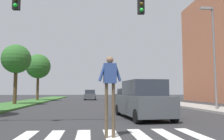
% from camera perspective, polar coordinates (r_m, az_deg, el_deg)
% --- Properties ---
extents(ground_plane, '(140.00, 140.00, 0.00)m').
position_cam_1_polar(ground_plane, '(29.55, -4.33, -8.08)').
color(ground_plane, '#2D2D30').
extents(crosswalk, '(5.85, 2.20, 0.01)m').
position_cam_1_polar(crosswalk, '(7.59, -0.08, -15.96)').
color(crosswalk, silver).
rests_on(crosswalk, ground_plane).
extents(median_strip, '(4.08, 64.00, 0.15)m').
position_cam_1_polar(median_strip, '(28.55, -21.21, -7.68)').
color(median_strip, '#386B2D').
rests_on(median_strip, ground_plane).
extents(tree_far, '(2.95, 2.95, 6.06)m').
position_cam_1_polar(tree_far, '(25.37, -22.77, 2.47)').
color(tree_far, '#4C3823').
rests_on(tree_far, median_strip).
extents(tree_distant, '(3.57, 3.57, 6.73)m').
position_cam_1_polar(tree_distant, '(35.29, -17.92, 0.84)').
color(tree_distant, '#4C3823').
rests_on(tree_distant, median_strip).
extents(sidewalk_right, '(3.00, 64.00, 0.15)m').
position_cam_1_polar(sidewalk_right, '(29.16, 13.61, -7.84)').
color(sidewalk_right, '#9E9991').
rests_on(sidewalk_right, ground_plane).
extents(traffic_light_gantry, '(9.48, 0.30, 6.00)m').
position_cam_1_polar(traffic_light_gantry, '(10.23, -22.89, 12.02)').
color(traffic_light_gantry, gold).
rests_on(traffic_light_gantry, median_strip).
extents(street_lamp_right, '(1.02, 0.24, 7.50)m').
position_cam_1_polar(street_lamp_right, '(18.33, 23.85, 5.13)').
color(street_lamp_right, slate).
rests_on(street_lamp_right, sidewalk_right).
extents(pedestrian_performer, '(0.75, 0.28, 2.49)m').
position_cam_1_polar(pedestrian_performer, '(7.07, -0.53, -3.24)').
color(pedestrian_performer, brown).
rests_on(pedestrian_performer, ground_plane).
extents(suv_crossing, '(2.37, 4.76, 1.97)m').
position_cam_1_polar(suv_crossing, '(12.12, 7.63, -7.54)').
color(suv_crossing, '#474C51').
rests_on(suv_crossing, ground_plane).
extents(sedan_midblock, '(2.06, 4.18, 1.74)m').
position_cam_1_polar(sedan_midblock, '(27.30, 3.34, -6.62)').
color(sedan_midblock, black).
rests_on(sedan_midblock, ground_plane).
extents(sedan_distant, '(2.07, 4.46, 1.68)m').
position_cam_1_polar(sedan_distant, '(38.90, -5.46, -6.27)').
color(sedan_distant, '#474C51').
rests_on(sedan_distant, ground_plane).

